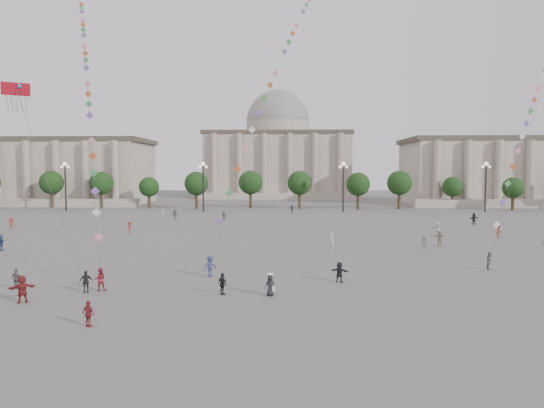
{
  "coord_description": "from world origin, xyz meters",
  "views": [
    {
      "loc": [
        2.81,
        -33.54,
        8.9
      ],
      "look_at": [
        1.48,
        12.0,
        5.7
      ],
      "focal_mm": 32.0,
      "sensor_mm": 36.0,
      "label": 1
    }
  ],
  "objects": [
    {
      "name": "kite_train_mid",
      "position": [
        4.49,
        37.41,
        29.19
      ],
      "size": [
        15.68,
        58.62,
        80.05
      ],
      "color": "#3F3F3F",
      "rests_on": "ground"
    },
    {
      "name": "person_crowd_8",
      "position": [
        30.72,
        30.35,
        0.9
      ],
      "size": [
        1.3,
        1.28,
        1.79
      ],
      "primitive_type": "imported",
      "rotation": [
        0.0,
        0.0,
        0.76
      ],
      "color": "maroon",
      "rests_on": "ground"
    },
    {
      "name": "tourist_2",
      "position": [
        -14.88,
        -2.07,
        0.94
      ],
      "size": [
        1.76,
        1.4,
        1.88
      ],
      "primitive_type": "imported",
      "rotation": [
        0.0,
        0.0,
        3.71
      ],
      "color": "maroon",
      "rests_on": "ground"
    },
    {
      "name": "ground",
      "position": [
        0.0,
        0.0,
        0.0
      ],
      "size": [
        360.0,
        360.0,
        0.0
      ],
      "primitive_type": "plane",
      "color": "#5D5A57",
      "rests_on": "ground"
    },
    {
      "name": "tourist_4",
      "position": [
        -11.71,
        0.72,
        0.81
      ],
      "size": [
        1.02,
        0.72,
        1.61
      ],
      "primitive_type": "imported",
      "rotation": [
        0.0,
        0.0,
        3.53
      ],
      "color": "black",
      "rests_on": "ground"
    },
    {
      "name": "person_crowd_18",
      "position": [
        20.76,
        23.0,
        0.91
      ],
      "size": [
        1.16,
        0.84,
        1.83
      ],
      "primitive_type": "imported",
      "rotation": [
        0.0,
        0.0,
        2.72
      ],
      "color": "gray",
      "rests_on": "ground"
    },
    {
      "name": "kite_flyer_0",
      "position": [
        -10.93,
        1.37,
        0.85
      ],
      "size": [
        0.99,
        0.89,
        1.69
      ],
      "primitive_type": "imported",
      "rotation": [
        0.0,
        0.0,
        3.49
      ],
      "color": "maroon",
      "rests_on": "ground"
    },
    {
      "name": "person_crowd_17",
      "position": [
        -19.27,
        33.82,
        0.81
      ],
      "size": [
        0.61,
        1.05,
        1.63
      ],
      "primitive_type": "imported",
      "rotation": [
        0.0,
        0.0,
        1.57
      ],
      "color": "maroon",
      "rests_on": "ground"
    },
    {
      "name": "person_crowd_0",
      "position": [
        4.02,
        67.22,
        0.87
      ],
      "size": [
        1.09,
        0.63,
        1.75
      ],
      "primitive_type": "imported",
      "rotation": [
        0.0,
        0.0,
        0.21
      ],
      "color": "navy",
      "rests_on": "ground"
    },
    {
      "name": "hall_central",
      "position": [
        0.0,
        129.22,
        14.23
      ],
      "size": [
        48.3,
        34.3,
        35.5
      ],
      "color": "#A69A8B",
      "rests_on": "ground"
    },
    {
      "name": "kite_train_east",
      "position": [
        33.44,
        26.32,
        19.27
      ],
      "size": [
        23.37,
        30.43,
        50.76
      ],
      "color": "#3F3F3F",
      "rests_on": "ground"
    },
    {
      "name": "lamp_post_mid_east",
      "position": [
        15.0,
        70.0,
        7.35
      ],
      "size": [
        2.0,
        0.9,
        10.65
      ],
      "color": "#262628",
      "rests_on": "ground"
    },
    {
      "name": "person_crowd_12",
      "position": [
        -8.34,
        52.75,
        0.77
      ],
      "size": [
        1.43,
        1.18,
        1.53
      ],
      "primitive_type": "imported",
      "rotation": [
        0.0,
        0.0,
        2.54
      ],
      "color": "slate",
      "rests_on": "ground"
    },
    {
      "name": "kite_flyer_1",
      "position": [
        -3.5,
        6.16,
        0.9
      ],
      "size": [
        1.33,
        1.25,
        1.81
      ],
      "primitive_type": "imported",
      "rotation": [
        0.0,
        0.0,
        0.67
      ],
      "color": "navy",
      "rests_on": "ground"
    },
    {
      "name": "person_crowd_4",
      "position": [
        -1.02,
        51.89,
        0.94
      ],
      "size": [
        1.24,
        1.82,
        1.88
      ],
      "primitive_type": "imported",
      "rotation": [
        0.0,
        0.0,
        4.28
      ],
      "color": "silver",
      "rests_on": "ground"
    },
    {
      "name": "hat_person",
      "position": [
        1.7,
        0.19,
        0.8
      ],
      "size": [
        0.84,
        0.71,
        1.69
      ],
      "color": "black",
      "rests_on": "ground"
    },
    {
      "name": "dragon_kite",
      "position": [
        -19.6,
        6.57,
        14.8
      ],
      "size": [
        6.78,
        7.61,
        22.65
      ],
      "color": "#B11220",
      "rests_on": "ground"
    },
    {
      "name": "person_crowd_2",
      "position": [
        -38.15,
        37.05,
        0.92
      ],
      "size": [
        1.32,
        1.32,
        1.83
      ],
      "primitive_type": "imported",
      "rotation": [
        0.0,
        0.0,
        0.78
      ],
      "color": "maroon",
      "rests_on": "ground"
    },
    {
      "name": "person_crowd_10",
      "position": [
        -20.16,
        55.89,
        0.83
      ],
      "size": [
        0.62,
        0.72,
        1.66
      ],
      "primitive_type": "imported",
      "rotation": [
        0.0,
        0.0,
        2.02
      ],
      "color": "beige",
      "rests_on": "ground"
    },
    {
      "name": "tourist_0",
      "position": [
        -8.38,
        -6.91,
        0.76
      ],
      "size": [
        0.96,
        0.72,
        1.52
      ],
      "primitive_type": "imported",
      "rotation": [
        0.0,
        0.0,
        2.69
      ],
      "color": "maroon",
      "rests_on": "ground"
    },
    {
      "name": "person_crowd_9",
      "position": [
        33.59,
        46.26,
        0.95
      ],
      "size": [
        1.84,
        1.15,
        1.89
      ],
      "primitive_type": "imported",
      "rotation": [
        0.0,
        0.0,
        0.36
      ],
      "color": "black",
      "rests_on": "ground"
    },
    {
      "name": "kite_flyer_2",
      "position": [
        21.05,
        9.78,
        0.79
      ],
      "size": [
        0.92,
        0.97,
        1.59
      ],
      "primitive_type": "imported",
      "rotation": [
        0.0,
        0.0,
        1.01
      ],
      "color": "slate",
      "rests_on": "ground"
    },
    {
      "name": "person_crowd_20",
      "position": [
        -28.71,
        18.54,
        0.92
      ],
      "size": [
        0.57,
        1.72,
        1.84
      ],
      "primitive_type": "imported",
      "rotation": [
        0.0,
        0.0,
        4.69
      ],
      "color": "navy",
      "rests_on": "ground"
    },
    {
      "name": "person_crowd_13",
      "position": [
        7.96,
        20.34,
        0.95
      ],
      "size": [
        0.72,
        0.82,
        1.89
      ],
      "primitive_type": "imported",
      "rotation": [
        0.0,
        0.0,
        2.04
      ],
      "color": "silver",
      "rests_on": "ground"
    },
    {
      "name": "tourist_3",
      "position": [
        -17.34,
        1.57,
        0.79
      ],
      "size": [
        1.0,
        0.67,
        1.57
      ],
      "primitive_type": "imported",
      "rotation": [
        0.0,
        0.0,
        2.81
      ],
      "color": "#5A5A5E",
      "rests_on": "ground"
    },
    {
      "name": "tourist_1",
      "position": [
        -1.72,
        0.41,
        0.78
      ],
      "size": [
        0.93,
        0.91,
        1.57
      ],
      "primitive_type": "imported",
      "rotation": [
        0.0,
        0.0,
        2.39
      ],
      "color": "black",
      "rests_on": "ground"
    },
    {
      "name": "kite_train_west",
      "position": [
        -21.0,
        24.39,
        20.48
      ],
      "size": [
        19.4,
        42.87,
        59.28
      ],
      "color": "#3F3F3F",
      "rests_on": "ground"
    },
    {
      "name": "person_crowd_16",
      "position": [
        -17.04,
        51.85,
        0.96
      ],
      "size": [
        1.15,
        0.52,
        1.92
      ],
      "primitive_type": "imported",
      "rotation": [
        0.0,
        0.0,
        0.05
      ],
      "color": "slate",
      "rests_on": "ground"
    },
    {
      "name": "lamp_post_far_west",
      "position": [
        -45.0,
        70.0,
        7.35
      ],
      "size": [
        2.0,
        0.9,
        10.65
      ],
      "color": "#262628",
      "rests_on": "ground"
    },
    {
      "name": "tree_row",
      "position": [
        0.0,
        78.0,
        5.39
      ],
      "size": [
        137.12,
        5.12,
        8.0
      ],
      "color": "#35281A",
      "rests_on": "ground"
    },
    {
      "name": "person_crowd_6",
      "position": [
        17.9,
        19.24,
        0.93
      ],
      "size": [
        1.33,
        0.96,
        1.86
      ],
      "primitive_type": "imported",
      "rotation": [
        0.0,
        0.0,
        6.04
      ],
      "color": "slate",
      "rests_on": "ground"
    },
    {
      "name": "person_crowd_3",
      "position": [
        7.07,
        4.59,
        0.81
      ],
      "size": [
        1.55,
        1.07,
        1.61
      ],
      "primitive_type": "imported",
      "rotation": [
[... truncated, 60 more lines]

